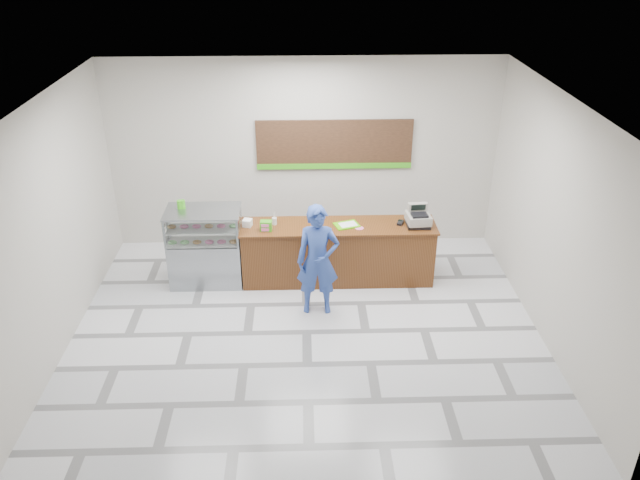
{
  "coord_description": "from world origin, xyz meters",
  "views": [
    {
      "loc": [
        -0.04,
        -7.7,
        5.59
      ],
      "look_at": [
        0.23,
        0.9,
        1.1
      ],
      "focal_mm": 35.0,
      "sensor_mm": 36.0,
      "label": 1
    }
  ],
  "objects_px": {
    "sales_counter": "(338,252)",
    "customer": "(318,260)",
    "display_case": "(206,246)",
    "serving_tray": "(347,225)",
    "cash_register": "(418,218)"
  },
  "relations": [
    {
      "from": "serving_tray",
      "to": "customer",
      "type": "relative_size",
      "value": 0.26
    },
    {
      "from": "display_case",
      "to": "cash_register",
      "type": "bearing_deg",
      "value": -0.54
    },
    {
      "from": "cash_register",
      "to": "serving_tray",
      "type": "bearing_deg",
      "value": 174.11
    },
    {
      "from": "display_case",
      "to": "cash_register",
      "type": "xyz_separation_m",
      "value": [
        3.54,
        -0.03,
        0.49
      ]
    },
    {
      "from": "customer",
      "to": "cash_register",
      "type": "bearing_deg",
      "value": 29.15
    },
    {
      "from": "display_case",
      "to": "serving_tray",
      "type": "relative_size",
      "value": 2.89
    },
    {
      "from": "customer",
      "to": "sales_counter",
      "type": "bearing_deg",
      "value": 69.7
    },
    {
      "from": "sales_counter",
      "to": "display_case",
      "type": "height_order",
      "value": "display_case"
    },
    {
      "from": "display_case",
      "to": "customer",
      "type": "height_order",
      "value": "customer"
    },
    {
      "from": "sales_counter",
      "to": "customer",
      "type": "xyz_separation_m",
      "value": [
        -0.36,
        -0.94,
        0.38
      ]
    },
    {
      "from": "serving_tray",
      "to": "customer",
      "type": "height_order",
      "value": "customer"
    },
    {
      "from": "cash_register",
      "to": "serving_tray",
      "type": "height_order",
      "value": "cash_register"
    },
    {
      "from": "display_case",
      "to": "serving_tray",
      "type": "xyz_separation_m",
      "value": [
        2.36,
        -0.01,
        0.36
      ]
    },
    {
      "from": "serving_tray",
      "to": "cash_register",
      "type": "bearing_deg",
      "value": -19.21
    },
    {
      "from": "sales_counter",
      "to": "cash_register",
      "type": "bearing_deg",
      "value": -1.46
    }
  ]
}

